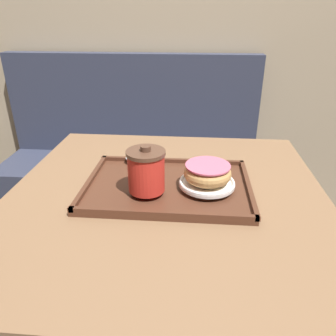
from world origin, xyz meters
TOP-DOWN VIEW (x-y plane):
  - wall_behind at (0.00, 1.10)m, footprint 8.00×0.05m
  - booth_bench at (-0.28, 0.87)m, footprint 1.39×0.44m
  - cafe_table at (0.00, 0.00)m, footprint 0.86×0.89m
  - serving_tray at (0.00, 0.02)m, footprint 0.45×0.32m
  - coffee_cup_front at (-0.05, -0.03)m, footprint 0.10×0.10m
  - plate_with_chocolate_donut at (0.11, 0.01)m, footprint 0.15×0.15m
  - donut_chocolate_glazed at (0.11, 0.01)m, footprint 0.13×0.13m
  - spoon at (-0.12, 0.14)m, footprint 0.08×0.14m

SIDE VIEW (x-z plane):
  - booth_bench at x=-0.28m, z-range -0.18..0.82m
  - cafe_table at x=0.00m, z-range 0.19..0.94m
  - serving_tray at x=0.00m, z-range 0.75..0.77m
  - spoon at x=-0.12m, z-range 0.77..0.78m
  - plate_with_chocolate_donut at x=0.11m, z-range 0.77..0.79m
  - donut_chocolate_glazed at x=0.11m, z-range 0.79..0.83m
  - coffee_cup_front at x=-0.05m, z-range 0.77..0.89m
  - wall_behind at x=0.00m, z-range 0.00..2.40m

